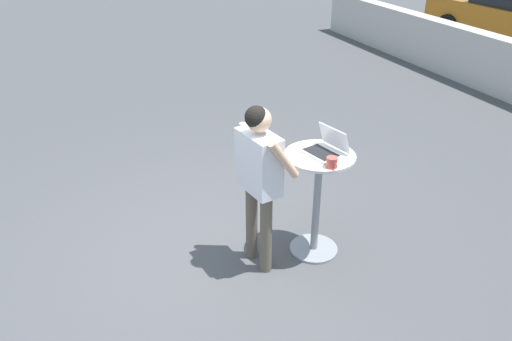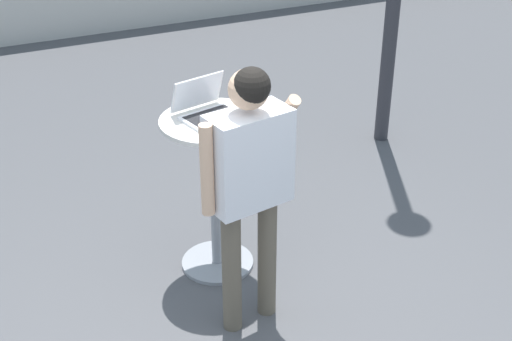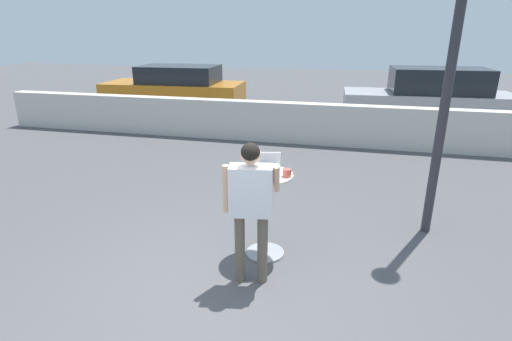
# 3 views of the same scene
# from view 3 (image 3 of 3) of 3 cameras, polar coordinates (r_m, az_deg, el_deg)

# --- Properties ---
(ground_plane) EXTENTS (50.00, 50.00, 0.00)m
(ground_plane) POSITION_cam_3_polar(r_m,az_deg,el_deg) (4.35, -5.38, -17.89)
(ground_plane) COLOR #4C4C4F
(pavement_kerb) EXTENTS (16.13, 0.35, 0.97)m
(pavement_kerb) POSITION_cam_3_polar(r_m,az_deg,el_deg) (9.78, 6.37, 6.75)
(pavement_kerb) COLOR beige
(pavement_kerb) RESTS_ON ground_plane
(cafe_table) EXTENTS (0.64, 0.64, 1.05)m
(cafe_table) POSITION_cam_3_polar(r_m,az_deg,el_deg) (4.78, 1.37, -5.13)
(cafe_table) COLOR gray
(cafe_table) RESTS_ON ground_plane
(laptop) EXTENTS (0.41, 0.38, 0.23)m
(laptop) POSITION_cam_3_polar(r_m,az_deg,el_deg) (4.66, 1.43, 0.32)
(laptop) COLOR silver
(laptop) RESTS_ON cafe_table
(coffee_mug) EXTENTS (0.13, 0.10, 0.09)m
(coffee_mug) POSITION_cam_3_polar(r_m,az_deg,el_deg) (4.53, 4.44, -0.34)
(coffee_mug) COLOR #C14C42
(coffee_mug) RESTS_ON cafe_table
(standing_person) EXTENTS (0.59, 0.42, 1.59)m
(standing_person) POSITION_cam_3_polar(r_m,az_deg,el_deg) (4.12, -0.75, -3.75)
(standing_person) COLOR brown
(standing_person) RESTS_ON ground_plane
(parked_car_near_street) EXTENTS (4.59, 2.08, 1.52)m
(parked_car_near_street) POSITION_cam_3_polar(r_m,az_deg,el_deg) (13.70, -11.44, 11.41)
(parked_car_near_street) COLOR #B76B19
(parked_car_near_street) RESTS_ON ground_plane
(parked_car_further_down) EXTENTS (4.65, 1.93, 1.63)m
(parked_car_further_down) POSITION_cam_3_polar(r_m,az_deg,el_deg) (12.36, 23.62, 9.50)
(parked_car_further_down) COLOR #9E9EA3
(parked_car_further_down) RESTS_ON ground_plane
(street_lamp) EXTENTS (0.32, 0.32, 4.09)m
(street_lamp) POSITION_cam_3_polar(r_m,az_deg,el_deg) (5.47, 26.82, 17.81)
(street_lamp) COLOR #2D2D33
(street_lamp) RESTS_ON ground_plane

